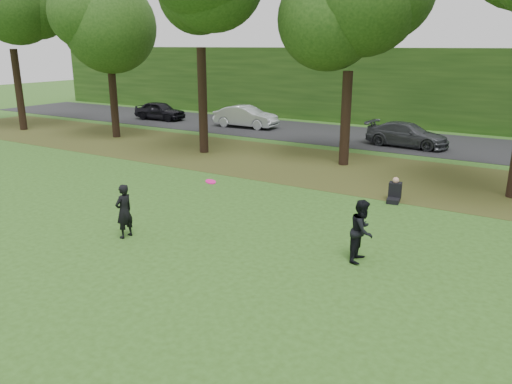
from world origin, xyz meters
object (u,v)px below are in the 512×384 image
(frisbee, at_px, (211,182))
(seated_person, at_px, (395,192))
(player_left, at_px, (124,211))
(player_right, at_px, (362,231))

(frisbee, xyz_separation_m, seated_person, (2.97, 6.57, -1.49))
(player_left, distance_m, player_right, 6.47)
(player_left, xyz_separation_m, frisbee, (2.49, 0.70, 1.04))
(player_left, xyz_separation_m, player_right, (6.18, 1.92, 0.02))
(player_left, distance_m, seated_person, 9.11)
(player_right, xyz_separation_m, seated_person, (-0.72, 5.35, -0.48))
(seated_person, bearing_deg, player_left, -135.77)
(frisbee, distance_m, seated_person, 7.37)
(frisbee, bearing_deg, player_right, 18.30)
(player_right, relative_size, seated_person, 1.90)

